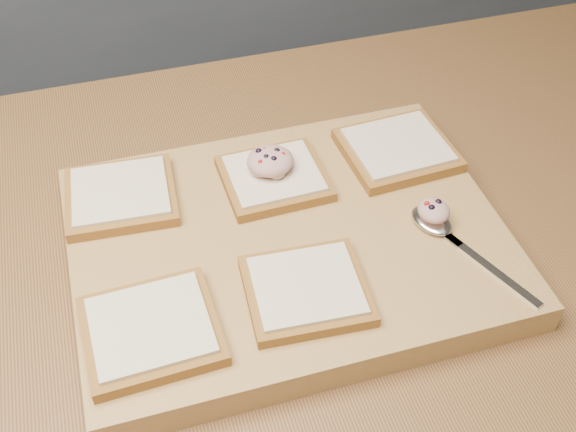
{
  "coord_description": "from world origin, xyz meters",
  "views": [
    {
      "loc": [
        -0.07,
        -0.5,
        1.49
      ],
      "look_at": [
        0.08,
        0.0,
        0.96
      ],
      "focal_mm": 45.0,
      "sensor_mm": 36.0,
      "label": 1
    }
  ],
  "objects_px": {
    "spoon": "(440,228)",
    "tuna_salad_dollop": "(270,161)",
    "bread_far_center": "(274,178)",
    "cutting_board": "(288,244)"
  },
  "relations": [
    {
      "from": "spoon",
      "to": "tuna_salad_dollop",
      "type": "bearing_deg",
      "value": 139.31
    },
    {
      "from": "bread_far_center",
      "to": "tuna_salad_dollop",
      "type": "distance_m",
      "value": 0.02
    },
    {
      "from": "bread_far_center",
      "to": "spoon",
      "type": "bearing_deg",
      "value": -39.76
    },
    {
      "from": "bread_far_center",
      "to": "tuna_salad_dollop",
      "type": "height_order",
      "value": "tuna_salad_dollop"
    },
    {
      "from": "tuna_salad_dollop",
      "to": "spoon",
      "type": "height_order",
      "value": "tuna_salad_dollop"
    },
    {
      "from": "cutting_board",
      "to": "bread_far_center",
      "type": "bearing_deg",
      "value": 84.79
    },
    {
      "from": "cutting_board",
      "to": "bread_far_center",
      "type": "distance_m",
      "value": 0.08
    },
    {
      "from": "spoon",
      "to": "cutting_board",
      "type": "bearing_deg",
      "value": 164.55
    },
    {
      "from": "cutting_board",
      "to": "tuna_salad_dollop",
      "type": "bearing_deg",
      "value": 86.7
    },
    {
      "from": "bread_far_center",
      "to": "spoon",
      "type": "xyz_separation_m",
      "value": [
        0.15,
        -0.12,
        -0.0
      ]
    }
  ]
}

